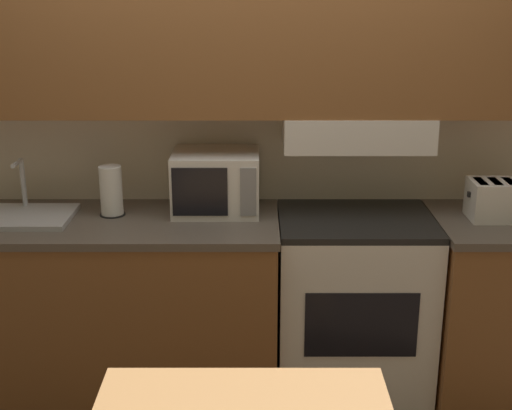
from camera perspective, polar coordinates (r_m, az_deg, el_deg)
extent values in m
plane|color=#3D2D23|center=(3.98, -0.74, -12.33)|extent=(16.00, 16.00, 0.00)
cube|color=silver|center=(3.54, -0.82, 6.04)|extent=(5.23, 0.05, 2.55)
cube|color=brown|center=(3.29, -0.90, 12.89)|extent=(2.83, 0.32, 0.65)
cube|color=white|center=(3.38, 7.99, 5.89)|extent=(0.69, 0.34, 0.16)
cube|color=brown|center=(3.56, -11.24, -8.45)|extent=(1.56, 0.62, 0.89)
cube|color=brown|center=(3.38, -11.71, -1.42)|extent=(1.58, 0.64, 0.04)
cube|color=brown|center=(3.66, 17.73, -8.20)|extent=(0.52, 0.62, 0.89)
cube|color=brown|center=(3.49, 18.44, -1.37)|extent=(0.54, 0.64, 0.04)
cube|color=white|center=(3.54, 7.67, -8.31)|extent=(0.72, 0.58, 0.89)
cube|color=black|center=(3.37, 8.00, -1.24)|extent=(0.72, 0.58, 0.03)
cube|color=black|center=(3.26, 8.39, -9.50)|extent=(0.51, 0.01, 0.31)
cylinder|color=black|center=(3.24, 5.42, -1.73)|extent=(0.10, 0.10, 0.01)
cylinder|color=black|center=(3.28, 11.09, -1.71)|extent=(0.10, 0.10, 0.01)
cylinder|color=black|center=(3.45, 5.07, -0.46)|extent=(0.10, 0.10, 0.01)
cylinder|color=black|center=(3.50, 10.39, -0.45)|extent=(0.10, 0.10, 0.01)
cube|color=white|center=(3.39, -3.25, 1.86)|extent=(0.41, 0.33, 0.29)
cube|color=black|center=(3.23, -4.56, 1.04)|extent=(0.25, 0.01, 0.23)
cube|color=gray|center=(3.22, -0.67, 1.04)|extent=(0.07, 0.01, 0.23)
cube|color=white|center=(3.48, 18.92, 0.39)|extent=(0.28, 0.19, 0.18)
cube|color=black|center=(3.42, 16.62, 0.83)|extent=(0.01, 0.02, 0.02)
cube|color=black|center=(3.42, 17.49, 1.78)|extent=(0.04, 0.13, 0.01)
cube|color=black|center=(3.44, 18.54, 1.77)|extent=(0.04, 0.13, 0.01)
cube|color=black|center=(3.46, 19.58, 1.76)|extent=(0.04, 0.13, 0.01)
cube|color=#B7BABF|center=(3.48, -18.59, -0.91)|extent=(0.51, 0.34, 0.02)
cube|color=#4C4F54|center=(3.47, -18.69, -0.94)|extent=(0.43, 0.26, 0.01)
cylinder|color=#B7BABF|center=(3.56, -18.16, 1.67)|extent=(0.02, 0.02, 0.23)
cylinder|color=#B7BABF|center=(3.48, -18.64, 3.19)|extent=(0.02, 0.12, 0.02)
cylinder|color=black|center=(3.44, -11.44, -0.73)|extent=(0.12, 0.12, 0.01)
cylinder|color=white|center=(3.40, -11.56, 1.16)|extent=(0.10, 0.10, 0.23)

